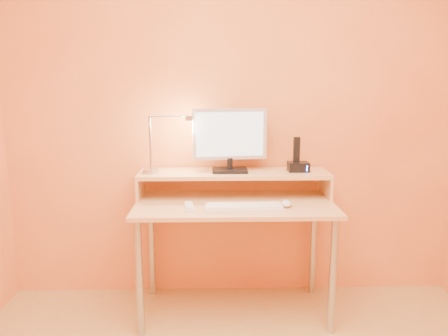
{
  "coord_description": "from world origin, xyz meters",
  "views": [
    {
      "loc": [
        -0.13,
        -1.38,
        1.44
      ],
      "look_at": [
        -0.07,
        1.13,
        0.94
      ],
      "focal_mm": 35.09,
      "sensor_mm": 36.0,
      "label": 1
    }
  ],
  "objects_px": {
    "monitor_panel": "(230,134)",
    "mouse": "(286,203)",
    "lamp_base": "(151,171)",
    "keyboard": "(244,208)",
    "phone_dock": "(298,167)",
    "remote_control": "(189,207)"
  },
  "relations": [
    {
      "from": "keyboard",
      "to": "mouse",
      "type": "relative_size",
      "value": 4.01
    },
    {
      "from": "lamp_base",
      "to": "remote_control",
      "type": "xyz_separation_m",
      "value": [
        0.25,
        -0.24,
        -0.16
      ]
    },
    {
      "from": "phone_dock",
      "to": "remote_control",
      "type": "relative_size",
      "value": 0.73
    },
    {
      "from": "mouse",
      "to": "remote_control",
      "type": "height_order",
      "value": "mouse"
    },
    {
      "from": "monitor_panel",
      "to": "keyboard",
      "type": "distance_m",
      "value": 0.51
    },
    {
      "from": "monitor_panel",
      "to": "mouse",
      "type": "bearing_deg",
      "value": -46.02
    },
    {
      "from": "monitor_panel",
      "to": "keyboard",
      "type": "bearing_deg",
      "value": -85.58
    },
    {
      "from": "mouse",
      "to": "remote_control",
      "type": "xyz_separation_m",
      "value": [
        -0.57,
        -0.03,
        -0.01
      ]
    },
    {
      "from": "phone_dock",
      "to": "mouse",
      "type": "xyz_separation_m",
      "value": [
        -0.11,
        -0.24,
        -0.17
      ]
    },
    {
      "from": "monitor_panel",
      "to": "phone_dock",
      "type": "height_order",
      "value": "monitor_panel"
    },
    {
      "from": "monitor_panel",
      "to": "lamp_base",
      "type": "xyz_separation_m",
      "value": [
        -0.49,
        -0.04,
        -0.23
      ]
    },
    {
      "from": "lamp_base",
      "to": "mouse",
      "type": "height_order",
      "value": "lamp_base"
    },
    {
      "from": "keyboard",
      "to": "mouse",
      "type": "height_order",
      "value": "mouse"
    },
    {
      "from": "mouse",
      "to": "remote_control",
      "type": "distance_m",
      "value": 0.57
    },
    {
      "from": "monitor_panel",
      "to": "mouse",
      "type": "relative_size",
      "value": 4.23
    },
    {
      "from": "remote_control",
      "to": "mouse",
      "type": "bearing_deg",
      "value": -2.75
    },
    {
      "from": "lamp_base",
      "to": "phone_dock",
      "type": "bearing_deg",
      "value": 1.85
    },
    {
      "from": "monitor_panel",
      "to": "phone_dock",
      "type": "distance_m",
      "value": 0.48
    },
    {
      "from": "phone_dock",
      "to": "remote_control",
      "type": "bearing_deg",
      "value": -159.38
    },
    {
      "from": "monitor_panel",
      "to": "lamp_base",
      "type": "bearing_deg",
      "value": 176.69
    },
    {
      "from": "lamp_base",
      "to": "phone_dock",
      "type": "xyz_separation_m",
      "value": [
        0.93,
        0.03,
        0.02
      ]
    },
    {
      "from": "mouse",
      "to": "remote_control",
      "type": "relative_size",
      "value": 0.62
    }
  ]
}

